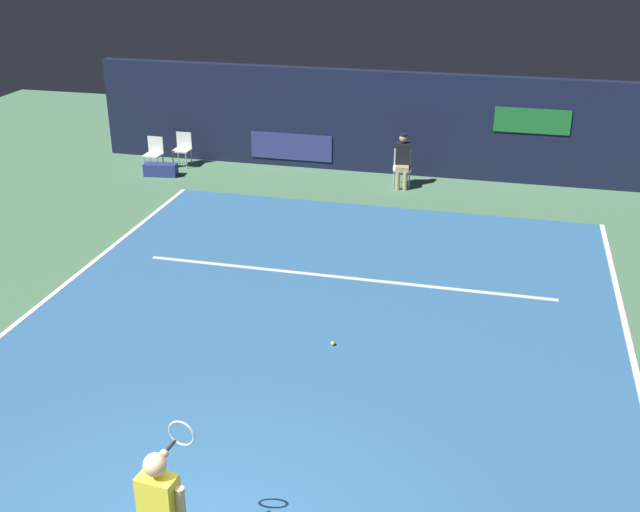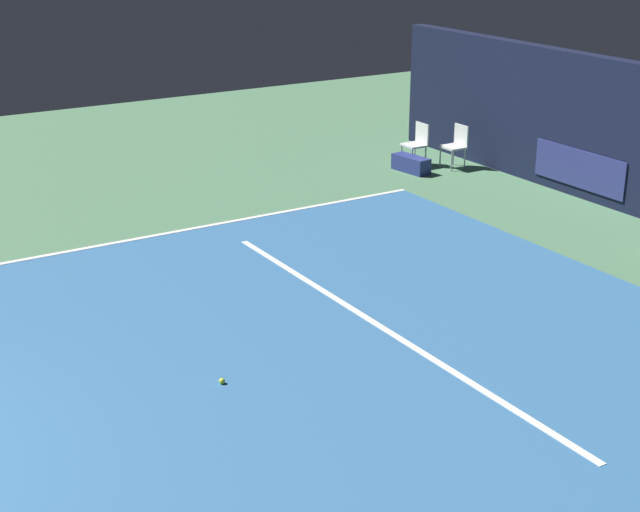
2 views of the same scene
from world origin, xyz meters
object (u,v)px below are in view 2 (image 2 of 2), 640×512
(courtside_chair_far, at_px, (417,142))
(equipment_bag, at_px, (411,164))
(courtside_chair_near, at_px, (456,144))
(tennis_ball, at_px, (222,381))

(courtside_chair_far, relative_size, equipment_bag, 1.05)
(courtside_chair_near, relative_size, courtside_chair_far, 1.00)
(courtside_chair_near, xyz_separation_m, tennis_ball, (6.01, -8.26, -0.46))
(courtside_chair_near, distance_m, tennis_ball, 10.22)
(courtside_chair_near, xyz_separation_m, courtside_chair_far, (-0.55, -0.58, 0.00))
(courtside_chair_far, xyz_separation_m, equipment_bag, (0.33, -0.38, -0.34))
(courtside_chair_near, xyz_separation_m, equipment_bag, (-0.22, -0.97, -0.34))
(tennis_ball, bearing_deg, equipment_bag, 130.50)
(courtside_chair_far, bearing_deg, courtside_chair_near, 46.75)
(courtside_chair_far, height_order, tennis_ball, courtside_chair_far)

